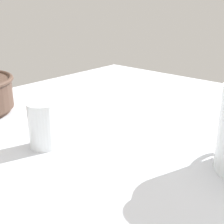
% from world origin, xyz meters
% --- Properties ---
extents(ground_plane, '(1.15, 1.06, 0.03)m').
position_xyz_m(ground_plane, '(0.00, 0.00, -0.01)').
color(ground_plane, silver).
extents(juice_glass, '(0.06, 0.06, 0.09)m').
position_xyz_m(juice_glass, '(-0.15, 0.09, 0.04)').
color(juice_glass, white).
rests_on(juice_glass, ground_plane).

